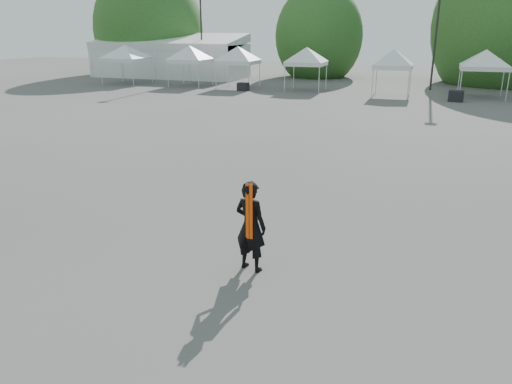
% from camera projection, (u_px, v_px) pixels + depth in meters
% --- Properties ---
extents(ground, '(120.00, 120.00, 0.00)m').
position_uv_depth(ground, '(284.00, 231.00, 12.33)').
color(ground, '#474442').
rests_on(ground, ground).
extents(marquee, '(15.00, 6.25, 4.23)m').
position_uv_depth(marquee, '(170.00, 57.00, 49.95)').
color(marquee, silver).
rests_on(marquee, ground).
extents(light_pole_west, '(0.60, 0.25, 10.30)m').
position_uv_depth(light_pole_west, '(201.00, 16.00, 46.61)').
color(light_pole_west, black).
rests_on(light_pole_west, ground).
extents(light_pole_east, '(0.60, 0.25, 9.80)m').
position_uv_depth(light_pole_east, '(438.00, 17.00, 38.36)').
color(light_pole_east, black).
rests_on(light_pole_east, ground).
extents(tree_far_w, '(4.80, 4.80, 7.30)m').
position_uv_depth(tree_far_w, '(149.00, 30.00, 53.07)').
color(tree_far_w, '#382314').
rests_on(tree_far_w, ground).
extents(tree_mid_w, '(4.16, 4.16, 6.33)m').
position_uv_depth(tree_mid_w, '(319.00, 36.00, 49.46)').
color(tree_mid_w, '#382314').
rests_on(tree_mid_w, ground).
extents(tree_mid_e, '(5.12, 5.12, 7.79)m').
position_uv_depth(tree_mid_e, '(511.00, 27.00, 42.98)').
color(tree_mid_e, '#382314').
rests_on(tree_mid_e, ground).
extents(tent_a, '(4.72, 4.72, 3.88)m').
position_uv_depth(tent_a, '(125.00, 48.00, 43.55)').
color(tent_a, silver).
rests_on(tent_a, ground).
extents(tent_b, '(4.26, 4.26, 3.88)m').
position_uv_depth(tent_b, '(190.00, 49.00, 41.88)').
color(tent_b, silver).
rests_on(tent_b, ground).
extents(tent_c, '(4.23, 4.23, 3.88)m').
position_uv_depth(tent_c, '(238.00, 50.00, 40.35)').
color(tent_c, silver).
rests_on(tent_c, ground).
extents(tent_d, '(4.11, 4.11, 3.88)m').
position_uv_depth(tent_d, '(307.00, 51.00, 38.76)').
color(tent_d, silver).
rests_on(tent_d, ground).
extents(tent_e, '(3.78, 3.78, 3.88)m').
position_uv_depth(tent_e, '(394.00, 53.00, 35.50)').
color(tent_e, silver).
rests_on(tent_e, ground).
extents(tent_f, '(4.47, 4.47, 3.88)m').
position_uv_depth(tent_f, '(486.00, 53.00, 34.74)').
color(tent_f, silver).
rests_on(tent_f, ground).
extents(man, '(0.79, 0.62, 1.92)m').
position_uv_depth(man, '(251.00, 226.00, 10.12)').
color(man, black).
rests_on(man, ground).
extents(crate_west, '(0.93, 0.79, 0.63)m').
position_uv_depth(crate_west, '(243.00, 87.00, 39.39)').
color(crate_west, black).
rests_on(crate_west, ground).
extents(crate_mid, '(1.02, 0.84, 0.74)m').
position_uv_depth(crate_mid, '(456.00, 96.00, 33.69)').
color(crate_mid, black).
rests_on(crate_mid, ground).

